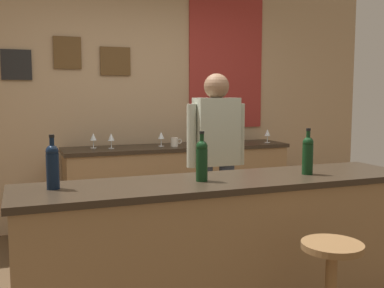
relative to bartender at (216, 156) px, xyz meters
The scene contains 14 objects.
back_wall 1.63m from the bartender, 101.83° to the left, with size 6.00×0.09×2.80m.
bar_counter 1.08m from the bartender, 110.56° to the right, with size 2.57×0.60×0.92m.
side_counter 1.24m from the bartender, 87.03° to the left, with size 2.44×0.56×0.90m.
bartender is the anchor object (origin of this frame).
bar_stool 1.64m from the bartender, 91.25° to the right, with size 0.32×0.32×0.68m.
wine_bottle_a 1.61m from the bartender, 148.37° to the right, with size 0.07×0.07×0.31m.
wine_bottle_b 1.05m from the bartender, 118.62° to the right, with size 0.07×0.07×0.31m.
wine_bottle_c 0.99m from the bartender, 75.67° to the right, with size 0.07×0.07×0.31m.
wine_glass_a 1.48m from the bartender, 124.28° to the left, with size 0.07×0.07×0.16m.
wine_glass_b 1.31m from the bartender, 120.69° to the left, with size 0.07×0.07×0.16m.
wine_glass_c 1.14m from the bartender, 96.80° to the left, with size 0.07×0.07×0.16m.
wine_glass_d 1.36m from the bartender, 64.92° to the left, with size 0.07×0.07×0.16m.
wine_glass_e 1.53m from the bartender, 43.66° to the left, with size 0.07×0.07×0.16m.
coffee_mug 1.07m from the bartender, 90.30° to the left, with size 0.12×0.08×0.09m.
Camera 1 is at (-1.18, -2.94, 1.45)m, focal length 42.36 mm.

